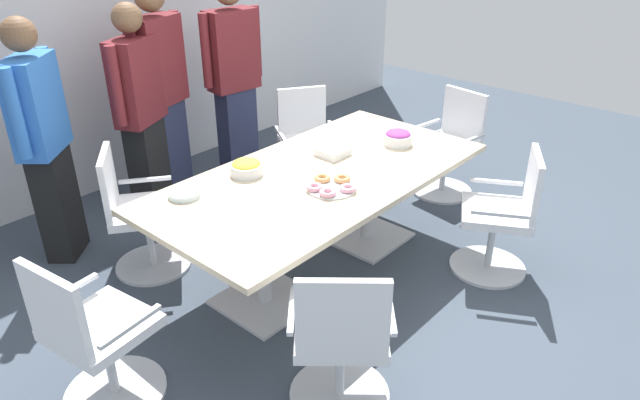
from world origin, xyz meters
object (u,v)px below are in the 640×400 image
Objects in this scene: conference_table at (320,190)px; office_chair_3 at (139,218)px; person_standing_2 at (162,92)px; person_standing_3 at (234,79)px; office_chair_5 at (341,345)px; person_standing_0 at (44,141)px; office_chair_1 at (449,149)px; donut_platter at (331,186)px; person_standing_1 at (141,112)px; napkin_pile at (333,152)px; plate_stack at (184,194)px; office_chair_2 at (307,147)px; office_chair_0 at (503,220)px; snack_bowl_candy_mix at (398,137)px; office_chair_4 at (95,341)px; snack_bowl_chips_yellow at (246,167)px.

conference_table is 2.64× the size of office_chair_3.
person_standing_2 is 1.01× the size of person_standing_3.
office_chair_5 is 0.52× the size of person_standing_0.
office_chair_1 is at bearing 109.12° from person_standing_0.
office_chair_5 is at bearing -136.76° from donut_platter.
office_chair_3 is at bearing 137.20° from office_chair_5.
office_chair_1 is 0.53× the size of person_standing_1.
person_standing_0 is at bearing 119.25° from donut_platter.
person_standing_0 is (-1.11, 1.56, 0.28)m from conference_table.
plate_stack is at bearing 166.28° from napkin_pile.
office_chair_2 is 1.81m from plate_stack.
office_chair_0 is 0.50× the size of person_standing_3.
snack_bowl_candy_mix reaches higher than donut_platter.
office_chair_4 is 0.53× the size of person_standing_1.
snack_bowl_candy_mix is at bearing -6.91° from conference_table.
person_standing_2 is at bearing 91.08° from conference_table.
snack_bowl_chips_yellow reaches higher than conference_table.
office_chair_5 is at bearing -153.32° from snack_bowl_candy_mix.
donut_platter is (-1.01, -1.15, 0.36)m from office_chair_2.
office_chair_0 is at bearing -49.80° from conference_table.
office_chair_1 is 1.00× the size of office_chair_5.
person_standing_2 is at bearing 53.50° from office_chair_1.
conference_table is 2.64× the size of office_chair_2.
snack_bowl_chips_yellow reaches higher than plate_stack.
office_chair_5 is 4.29× the size of snack_bowl_candy_mix.
plate_stack is (0.03, -0.55, 0.36)m from office_chair_3.
conference_table is 0.28m from donut_platter.
person_standing_1 is at bearing 5.77° from person_standing_3.
office_chair_4 is at bearing -156.50° from plate_stack.
office_chair_5 is at bearing 149.43° from office_chair_0.
person_standing_3 is at bearing 149.75° from office_chair_3.
donut_platter reaches higher than conference_table.
person_standing_0 is at bearing -9.07° from person_standing_2.
office_chair_4 reaches higher than conference_table.
person_standing_0 reaches higher than office_chair_4.
office_chair_5 is (-1.72, 0.04, 0.00)m from office_chair_0.
office_chair_2 is 0.49× the size of person_standing_2.
office_chair_4 is 4.61× the size of plate_stack.
office_chair_3 is at bearing 121.57° from donut_platter.
office_chair_5 is (0.80, -0.95, 0.00)m from office_chair_4.
office_chair_2 is at bearing 25.58° from snack_bowl_chips_yellow.
snack_bowl_candy_mix is at bearing 93.40° from office_chair_3.
office_chair_0 is 2.62m from person_standing_3.
snack_bowl_candy_mix is 1.19m from snack_bowl_chips_yellow.
person_standing_3 is at bearing 154.05° from person_standing_1.
person_standing_1 reaches higher than plate_stack.
office_chair_1 is at bearing 81.26° from office_chair_4.
snack_bowl_chips_yellow is 1.11× the size of napkin_pile.
office_chair_3 is at bearing 93.01° from plate_stack.
donut_platter is 1.68× the size of napkin_pile.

